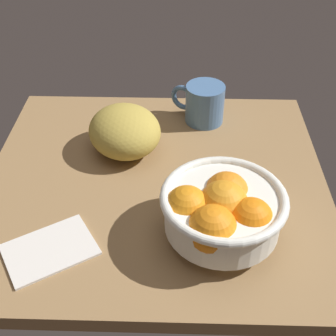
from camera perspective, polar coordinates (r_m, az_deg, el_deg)
The scene contains 5 objects.
ground_plane at distance 91.74cm, azimuth -1.52°, elevation -2.18°, with size 67.64×63.35×3.00cm, color olive.
fruit_bowl at distance 75.44cm, azimuth 6.68°, elevation -5.30°, with size 20.93×20.93×11.58cm.
bread_loaf at distance 96.07cm, azimuth -5.43°, elevation 4.63°, with size 16.44×14.85×9.72cm, color #AF973F.
napkin_folded at distance 79.95cm, azimuth -14.59°, elevation -9.74°, with size 14.56×10.31×0.98cm, color silver.
mug at distance 105.92cm, azimuth 4.45°, elevation 8.06°, with size 12.45×9.05×9.00cm.
Camera 1 is at (-4.39, 68.59, 59.27)cm, focal length 48.76 mm.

